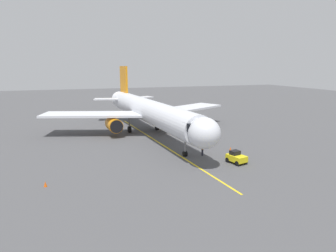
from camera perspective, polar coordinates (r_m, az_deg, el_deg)
name	(u,v)px	position (r m, az deg, el deg)	size (l,w,h in m)	color
ground_plane	(143,136)	(49.17, -4.91, -2.02)	(220.00, 220.00, 0.00)	#4C4C4F
apron_lead_in_line	(160,143)	(44.77, -1.62, -3.33)	(0.24, 40.00, 0.01)	yellow
airplane	(148,111)	(49.86, -3.82, 2.87)	(34.69, 40.35, 11.50)	silver
ground_crew_marshaller	(202,149)	(38.73, 6.69, -4.44)	(0.30, 0.43, 1.71)	#23232D
ground_crew_wing_walker	(208,136)	(45.69, 7.67, -1.99)	(0.32, 0.44, 1.71)	#23232D
tug_near_nose	(236,157)	(36.52, 13.11, -5.96)	(2.02, 2.59, 1.50)	yellow
safety_cone_nose_left	(45,184)	(31.39, -22.69, -10.34)	(0.32, 0.32, 0.55)	#F2590F
safety_cone_nose_right	(243,161)	(36.74, 14.33, -6.61)	(0.32, 0.32, 0.55)	#F2590F
safety_cone_wing_port	(230,149)	(41.62, 12.01, -4.36)	(0.32, 0.32, 0.55)	#F2590F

